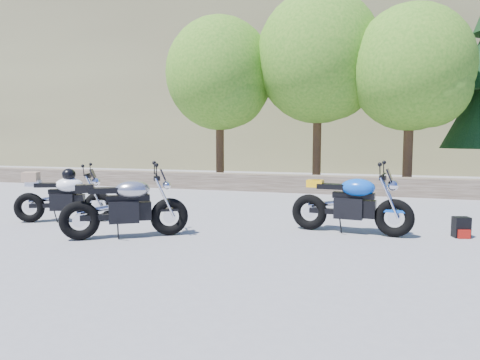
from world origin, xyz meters
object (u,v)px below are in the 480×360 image
object	(u,v)px
backpack	(461,228)
white_bike	(63,196)
blue_bike	(351,204)
silver_bike	(126,207)

from	to	relation	value
backpack	white_bike	bearing A→B (deg)	169.68
white_bike	blue_bike	distance (m)	5.17
silver_bike	blue_bike	xyz separation A→B (m)	(3.31, 1.38, 0.00)
white_bike	silver_bike	bearing A→B (deg)	-45.86
silver_bike	backpack	distance (m)	5.23
silver_bike	white_bike	size ratio (longest dim) A/B	1.01
white_bike	blue_bike	xyz separation A→B (m)	(5.14, 0.61, -0.01)
white_bike	blue_bike	size ratio (longest dim) A/B	0.87
blue_bike	silver_bike	bearing A→B (deg)	-150.69
white_bike	backpack	xyz separation A→B (m)	(6.80, 0.81, -0.33)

